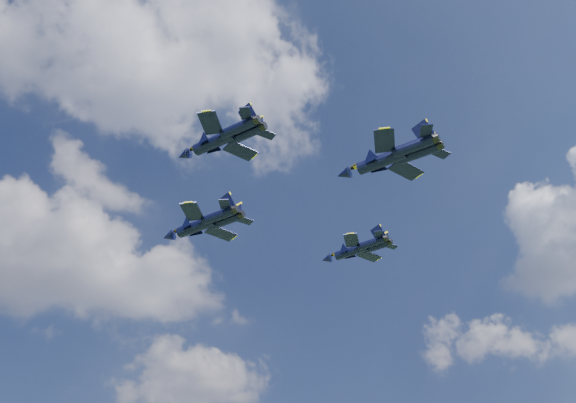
{
  "coord_description": "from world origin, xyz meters",
  "views": [
    {
      "loc": [
        -17.97,
        -75.14,
        3.44
      ],
      "look_at": [
        5.69,
        4.23,
        61.75
      ],
      "focal_mm": 40.0,
      "sensor_mm": 36.0,
      "label": 1
    }
  ],
  "objects_px": {
    "jet_lead": "(194,227)",
    "jet_slot": "(378,161)",
    "jet_left": "(212,143)",
    "jet_right": "(349,252)"
  },
  "relations": [
    {
      "from": "jet_left",
      "to": "jet_right",
      "type": "xyz_separation_m",
      "value": [
        28.72,
        20.24,
        -1.69
      ]
    },
    {
      "from": "jet_lead",
      "to": "jet_right",
      "type": "relative_size",
      "value": 1.2
    },
    {
      "from": "jet_lead",
      "to": "jet_slot",
      "type": "xyz_separation_m",
      "value": [
        22.05,
        -27.79,
        -1.95
      ]
    },
    {
      "from": "jet_left",
      "to": "jet_slot",
      "type": "bearing_deg",
      "value": -53.69
    },
    {
      "from": "jet_slot",
      "to": "jet_left",
      "type": "bearing_deg",
      "value": 125.48
    },
    {
      "from": "jet_right",
      "to": "jet_slot",
      "type": "xyz_separation_m",
      "value": [
        -5.34,
        -25.37,
        -0.31
      ]
    },
    {
      "from": "jet_right",
      "to": "jet_lead",
      "type": "bearing_deg",
      "value": 135.23
    },
    {
      "from": "jet_left",
      "to": "jet_lead",
      "type": "bearing_deg",
      "value": 45.3
    },
    {
      "from": "jet_left",
      "to": "jet_right",
      "type": "height_order",
      "value": "jet_left"
    },
    {
      "from": "jet_lead",
      "to": "jet_slot",
      "type": "height_order",
      "value": "jet_lead"
    }
  ]
}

